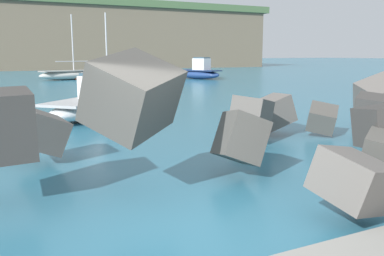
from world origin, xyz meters
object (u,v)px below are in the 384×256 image
boat_near_centre (70,74)px  boat_far_centre (97,103)px  boat_mid_centre (113,77)px  mooring_buoy_middle (62,109)px  boat_near_left (199,72)px  mooring_buoy_inner (76,78)px

boat_near_centre → boat_far_centre: 26.37m
boat_mid_centre → boat_far_centre: (-6.05, -19.05, 0.04)m
boat_near_centre → boat_mid_centre: bearing=-71.2°
boat_near_centre → boat_far_centre: size_ratio=1.21×
boat_far_centre → mooring_buoy_middle: (-1.15, 1.68, -0.36)m
boat_near_left → boat_near_centre: boat_near_centre is taller
mooring_buoy_middle → mooring_buoy_inner: bearing=77.5°
boat_near_centre → mooring_buoy_middle: bearing=-101.1°
mooring_buoy_middle → boat_near_left: bearing=49.2°
boat_mid_centre → mooring_buoy_middle: (-7.20, -17.37, -0.32)m
boat_far_centre → mooring_buoy_middle: size_ratio=12.42×
boat_near_left → boat_near_centre: bearing=159.5°
boat_far_centre → mooring_buoy_inner: 26.10m
boat_mid_centre → boat_far_centre: size_ratio=1.12×
boat_near_centre → boat_far_centre: bearing=-97.9°
boat_mid_centre → mooring_buoy_middle: boat_mid_centre is taller
boat_far_centre → mooring_buoy_middle: boat_far_centre is taller
mooring_buoy_middle → boat_mid_centre: bearing=67.5°
boat_mid_centre → mooring_buoy_inner: (-1.88, 6.71, -0.32)m
boat_near_centre → boat_far_centre: boat_near_centre is taller
boat_mid_centre → mooring_buoy_middle: bearing=-112.5°
boat_near_left → mooring_buoy_inner: 12.53m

